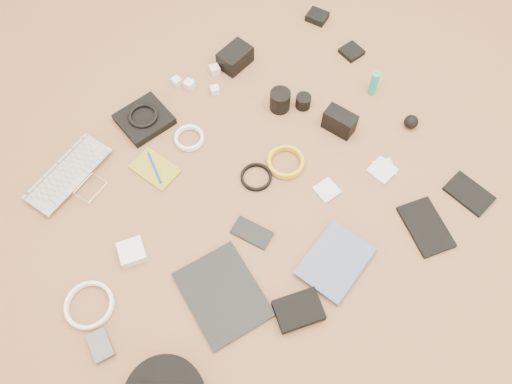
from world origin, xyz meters
TOP-DOWN VIEW (x-y plane):
  - laptop at (-0.44, 0.36)m, footprint 0.37×0.31m
  - headphone_pouch at (-0.14, 0.44)m, footprint 0.18×0.17m
  - headphones at (-0.14, 0.44)m, footprint 0.14×0.14m
  - charger_a at (0.05, 0.52)m, footprint 0.03×0.03m
  - charger_b at (0.08, 0.48)m, footprint 0.04×0.04m
  - charger_c at (0.20, 0.48)m, footprint 0.04×0.04m
  - charger_d at (0.14, 0.40)m, footprint 0.04×0.04m
  - dslr_camera at (0.29, 0.47)m, footprint 0.14×0.11m
  - lens_pouch at (0.70, 0.47)m, footprint 0.10×0.10m
  - notebook_olive at (-0.21, 0.25)m, footprint 0.14×0.18m
  - pen_blue at (-0.21, 0.25)m, footprint 0.03×0.13m
  - cable_white_a at (-0.05, 0.28)m, footprint 0.12×0.12m
  - lens_a at (0.30, 0.21)m, footprint 0.08×0.08m
  - lens_b at (0.37, 0.16)m, footprint 0.07×0.07m
  - card_reader at (0.69, 0.25)m, footprint 0.08×0.08m
  - power_brick at (-0.43, 0.02)m, footprint 0.10×0.10m
  - cable_white_b at (-0.61, -0.05)m, footprint 0.19×0.19m
  - cable_black at (0.05, 0.01)m, footprint 0.13×0.13m
  - cable_yellow at (0.16, -0.00)m, footprint 0.14×0.14m
  - flash at (0.41, 0.01)m, footprint 0.09×0.13m
  - lens_cleaner at (0.62, 0.06)m, footprint 0.03×0.03m
  - battery_charger at (-0.64, -0.17)m, footprint 0.07×0.09m
  - tablet at (-0.27, -0.25)m, footprint 0.24×0.29m
  - phone at (-0.08, -0.14)m, footprint 0.11×0.14m
  - filter_case_left at (0.21, -0.17)m, footprint 0.07×0.07m
  - filter_case_mid at (0.41, -0.22)m, footprint 0.09×0.09m
  - filter_case_right at (0.43, -0.22)m, footprint 0.09×0.09m
  - air_blower at (0.62, -0.14)m, footprint 0.05×0.05m
  - drive_case at (-0.12, -0.43)m, footprint 0.16×0.13m
  - paperback at (0.09, -0.46)m, footprint 0.26×0.22m
  - notebook_black_a at (0.38, -0.46)m, footprint 0.16×0.21m
  - notebook_black_b at (0.58, -0.46)m, footprint 0.12×0.16m

SIDE VIEW (x-z plane):
  - notebook_olive at x=-0.21m, z-range 0.00..0.01m
  - filter_case_right at x=0.43m, z-range 0.00..0.01m
  - cable_black at x=0.05m, z-range 0.00..0.01m
  - filter_case_left at x=0.21m, z-range 0.00..0.01m
  - phone at x=-0.08m, z-range 0.00..0.01m
  - filter_case_mid at x=0.41m, z-range 0.00..0.01m
  - tablet at x=-0.27m, z-range 0.00..0.01m
  - notebook_black_b at x=0.58m, z-range 0.00..0.01m
  - cable_white_b at x=-0.61m, z-range 0.00..0.01m
  - cable_white_a at x=-0.05m, z-range 0.00..0.01m
  - notebook_black_a at x=0.38m, z-range 0.00..0.01m
  - cable_yellow at x=0.16m, z-range 0.00..0.01m
  - card_reader at x=0.69m, z-range 0.00..0.02m
  - paperback at x=0.09m, z-range 0.00..0.02m
  - battery_charger at x=-0.64m, z-range 0.00..0.02m
  - laptop at x=-0.44m, z-range 0.00..0.02m
  - pen_blue at x=-0.21m, z-range 0.01..0.02m
  - lens_pouch at x=0.70m, z-range 0.00..0.03m
  - charger_a at x=0.05m, z-range 0.00..0.03m
  - charger_d at x=0.14m, z-range 0.00..0.03m
  - headphone_pouch at x=-0.14m, z-range 0.00..0.03m
  - charger_b at x=0.08m, z-range 0.00..0.03m
  - charger_c at x=0.20m, z-range 0.00..0.03m
  - power_brick at x=-0.43m, z-range 0.00..0.03m
  - drive_case at x=-0.12m, z-range 0.00..0.03m
  - air_blower at x=0.62m, z-range 0.00..0.05m
  - lens_b at x=0.37m, z-range 0.00..0.05m
  - dslr_camera at x=0.29m, z-range 0.00..0.07m
  - headphones at x=-0.14m, z-range 0.03..0.04m
  - lens_a at x=0.30m, z-range 0.00..0.08m
  - flash at x=0.41m, z-range 0.00..0.08m
  - lens_cleaner at x=0.62m, z-range 0.00..0.10m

